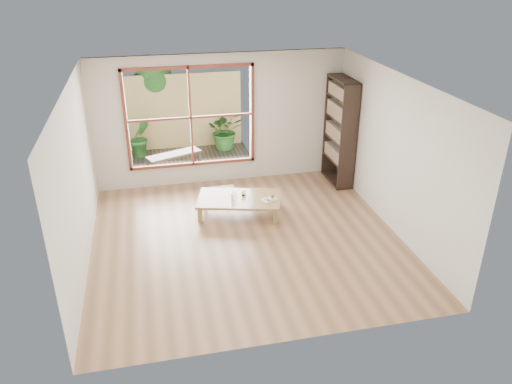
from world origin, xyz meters
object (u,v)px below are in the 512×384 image
Objects in this scene: low_table at (239,200)px; bookshelf at (340,132)px; food_tray at (270,199)px; garden_bench at (174,156)px.

bookshelf is (2.26, 1.01, 0.78)m from low_table.
bookshelf reaches higher than food_tray.
bookshelf is at bearing 14.11° from food_tray.
garden_bench is at bearing 158.97° from bookshelf.
low_table is 2.60m from bookshelf.
low_table is 0.56m from food_tray.
low_table is at bearing -89.17° from garden_bench.
bookshelf is 1.75× the size of garden_bench.
low_table is at bearing -155.86° from bookshelf.
garden_bench is at bearing 128.76° from low_table.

